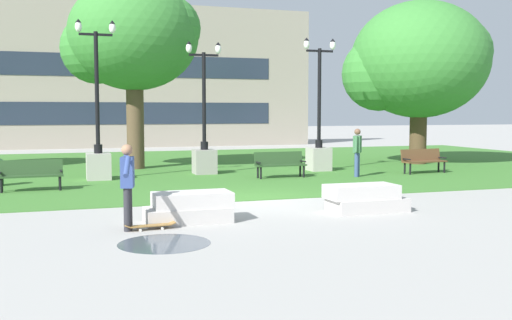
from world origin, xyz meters
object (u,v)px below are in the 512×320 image
object	(u,v)px
park_bench_near_left	(280,163)
lamp_post_right	(319,144)
concrete_block_center	(190,208)
park_bench_far_left	(423,159)
person_skateboarder	(128,181)
skateboard	(150,226)
person_bystander_near_lawn	(357,150)
concrete_block_left	(365,199)
park_bench_near_right	(31,173)
lamp_post_center	(98,148)
lamp_post_left	(204,147)

from	to	relation	value
park_bench_near_left	lamp_post_right	world-z (taller)	lamp_post_right
concrete_block_center	park_bench_far_left	distance (m)	12.51
person_skateboarder	skateboard	world-z (taller)	person_skateboarder
concrete_block_center	person_bystander_near_lawn	world-z (taller)	person_bystander_near_lawn
concrete_block_center	person_skateboarder	bearing A→B (deg)	-160.04
concrete_block_left	park_bench_far_left	distance (m)	9.32
person_skateboarder	park_bench_far_left	bearing A→B (deg)	32.41
concrete_block_center	lamp_post_right	distance (m)	11.48
person_skateboarder	lamp_post_right	world-z (taller)	lamp_post_right
concrete_block_left	park_bench_near_right	size ratio (longest dim) A/B	1.04
concrete_block_left	lamp_post_right	size ratio (longest dim) A/B	0.37
skateboard	person_skateboarder	bearing A→B (deg)	168.34
concrete_block_left	person_bystander_near_lawn	xyz separation A→B (m)	(3.27, 6.61, 0.68)
park_bench_near_right	person_bystander_near_lawn	distance (m)	10.89
lamp_post_center	lamp_post_right	bearing A→B (deg)	3.30
park_bench_near_left	lamp_post_left	size ratio (longest dim) A/B	0.37
person_skateboarder	concrete_block_center	bearing A→B (deg)	19.96
skateboard	lamp_post_center	size ratio (longest dim) A/B	0.19
concrete_block_center	park_bench_near_right	bearing A→B (deg)	118.68
park_bench_far_left	lamp_post_right	world-z (taller)	lamp_post_right
person_skateboarder	skateboard	distance (m)	0.99
park_bench_near_left	person_skateboarder	bearing A→B (deg)	-128.26
concrete_block_center	park_bench_far_left	xyz separation A→B (m)	(10.39, 6.96, 0.23)
park_bench_near_right	person_bystander_near_lawn	bearing A→B (deg)	1.98
concrete_block_center	lamp_post_center	bearing A→B (deg)	99.04
park_bench_far_left	lamp_post_right	xyz separation A→B (m)	(-3.35, 2.08, 0.52)
park_bench_far_left	person_bystander_near_lawn	bearing A→B (deg)	-173.65
park_bench_near_left	lamp_post_left	bearing A→B (deg)	137.10
person_bystander_near_lawn	person_skateboarder	bearing A→B (deg)	-141.00
park_bench_far_left	lamp_post_center	world-z (taller)	lamp_post_center
lamp_post_center	person_bystander_near_lawn	size ratio (longest dim) A/B	3.15
lamp_post_right	park_bench_near_right	bearing A→B (deg)	-165.12
park_bench_near_right	lamp_post_left	size ratio (longest dim) A/B	0.37
park_bench_far_left	park_bench_near_left	bearing A→B (deg)	177.41
park_bench_near_right	park_bench_far_left	bearing A→B (deg)	2.91
concrete_block_left	park_bench_far_left	xyz separation A→B (m)	(6.22, 6.94, 0.23)
lamp_post_left	person_bystander_near_lawn	world-z (taller)	lamp_post_left
person_skateboarder	lamp_post_center	bearing A→B (deg)	90.11
concrete_block_center	person_bystander_near_lawn	bearing A→B (deg)	41.68
park_bench_far_left	person_bystander_near_lawn	distance (m)	2.99
concrete_block_left	park_bench_far_left	size ratio (longest dim) A/B	1.03
park_bench_near_left	lamp_post_right	xyz separation A→B (m)	(2.31, 1.82, 0.52)
lamp_post_right	person_skateboarder	bearing A→B (deg)	-131.35
lamp_post_center	person_bystander_near_lawn	world-z (taller)	lamp_post_center
person_skateboarder	park_bench_near_right	distance (m)	7.07
park_bench_near_left	lamp_post_center	xyz separation A→B (m)	(-6.10, 1.34, 0.56)
lamp_post_left	concrete_block_left	bearing A→B (deg)	-79.78
skateboard	park_bench_far_left	bearing A→B (deg)	33.66
concrete_block_center	park_bench_near_left	distance (m)	8.64
concrete_block_left	park_bench_far_left	bearing A→B (deg)	48.14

